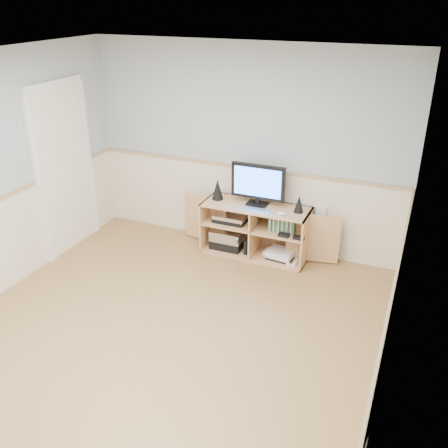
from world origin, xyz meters
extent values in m
cube|color=tan|center=(0.00, 0.00, -0.01)|extent=(4.00, 4.50, 0.02)
cube|color=white|center=(0.00, 0.00, 2.51)|extent=(4.00, 4.50, 0.02)
cube|color=#9DA6AA|center=(2.01, 0.00, 1.25)|extent=(0.02, 4.50, 2.50)
cube|color=#9DA6AA|center=(0.00, 2.26, 1.25)|extent=(4.00, 0.02, 2.50)
cube|color=beige|center=(0.00, 2.24, 0.50)|extent=(4.00, 0.01, 1.00)
cube|color=tan|center=(0.00, 2.23, 1.02)|extent=(4.00, 0.02, 0.04)
cube|color=white|center=(-1.98, 1.30, 1.00)|extent=(0.03, 0.82, 2.00)
cube|color=tan|center=(0.26, 1.98, 0.01)|extent=(1.30, 0.49, 0.02)
cube|color=tan|center=(0.26, 1.98, 0.64)|extent=(1.30, 0.49, 0.02)
cube|color=tan|center=(-0.38, 1.98, 0.33)|extent=(0.02, 0.49, 0.65)
cube|color=tan|center=(0.90, 1.98, 0.33)|extent=(0.02, 0.49, 0.65)
cube|color=tan|center=(0.26, 2.21, 0.33)|extent=(1.30, 0.02, 0.65)
cube|color=tan|center=(0.26, 1.98, 0.33)|extent=(0.02, 0.47, 0.61)
cube|color=tan|center=(-0.06, 1.98, 0.38)|extent=(0.62, 0.45, 0.02)
cube|color=tan|center=(0.59, 1.98, 0.38)|extent=(0.62, 0.45, 0.02)
cube|color=tan|center=(-0.44, 2.04, 0.33)|extent=(0.62, 0.13, 0.61)
cube|color=tan|center=(0.96, 2.04, 0.33)|extent=(0.62, 0.13, 0.61)
cube|color=black|center=(0.26, 2.03, 0.66)|extent=(0.25, 0.18, 0.02)
cube|color=black|center=(0.26, 2.03, 0.70)|extent=(0.05, 0.04, 0.06)
cube|color=black|center=(0.26, 2.03, 0.94)|extent=(0.66, 0.05, 0.42)
cube|color=blue|center=(0.26, 2.00, 0.94)|extent=(0.58, 0.01, 0.35)
cone|color=black|center=(-0.25, 2.00, 0.78)|extent=(0.14, 0.14, 0.26)
cone|color=black|center=(0.78, 2.00, 0.75)|extent=(0.11, 0.11, 0.21)
cube|color=silver|center=(0.32, 1.84, 0.66)|extent=(0.34, 0.16, 0.01)
ellipsoid|color=white|center=(0.62, 1.84, 0.67)|extent=(0.11, 0.08, 0.04)
cube|color=black|center=(-0.10, 1.98, 0.07)|extent=(0.40, 0.30, 0.11)
cube|color=silver|center=(-0.10, 1.98, 0.20)|extent=(0.40, 0.30, 0.13)
cube|color=black|center=(-0.06, 1.98, 0.42)|extent=(0.40, 0.28, 0.05)
cube|color=silver|center=(-0.06, 1.98, 0.46)|extent=(0.40, 0.28, 0.05)
cube|color=black|center=(0.18, 1.93, 0.12)|extent=(0.04, 0.14, 0.20)
cube|color=white|center=(0.49, 2.01, 0.04)|extent=(0.23, 0.18, 0.05)
cube|color=black|center=(0.61, 1.96, 0.04)|extent=(0.33, 0.27, 0.03)
cube|color=white|center=(0.61, 1.96, 0.09)|extent=(0.34, 0.29, 0.08)
cube|color=white|center=(0.81, 1.88, 0.04)|extent=(0.04, 0.14, 0.03)
cube|color=white|center=(0.79, 2.04, 0.04)|extent=(0.09, 0.15, 0.03)
cube|color=#3F8C3F|center=(0.61, 1.96, 0.48)|extent=(0.31, 0.14, 0.19)
cube|color=white|center=(1.00, 2.23, 0.60)|extent=(0.12, 0.03, 0.12)
camera|label=1|loc=(2.05, -3.24, 3.00)|focal=40.00mm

